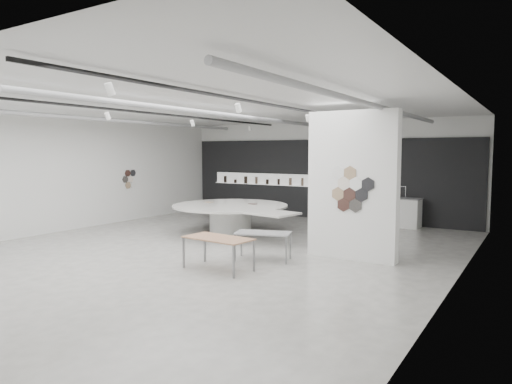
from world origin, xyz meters
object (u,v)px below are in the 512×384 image
Objects in this scene: sample_table_stone at (263,235)px; kitchen_counter at (394,212)px; sample_table_wood at (218,240)px; partition_column at (352,186)px; display_island at (232,215)px.

sample_table_stone is 0.80× the size of kitchen_counter.
sample_table_stone is at bearing -98.62° from kitchen_counter.
kitchen_counter is at bearing 78.43° from sample_table_wood.
kitchen_counter reaches higher than sample_table_stone.
partition_column is 2.46× the size of sample_table_stone.
sample_table_wood is at bearing -105.98° from sample_table_stone.
sample_table_stone is at bearing -32.80° from display_island.
kitchen_counter is at bearing 79.29° from sample_table_stone.
display_island is at bearing 121.43° from sample_table_wood.
kitchen_counter is at bearing 56.99° from display_island.
sample_table_wood is 8.26m from kitchen_counter.
display_island is 3.72m from sample_table_stone.
kitchen_counter reaches higher than sample_table_wood.
sample_table_stone is at bearing 74.02° from sample_table_wood.
partition_column is at bearing -5.52° from display_island.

